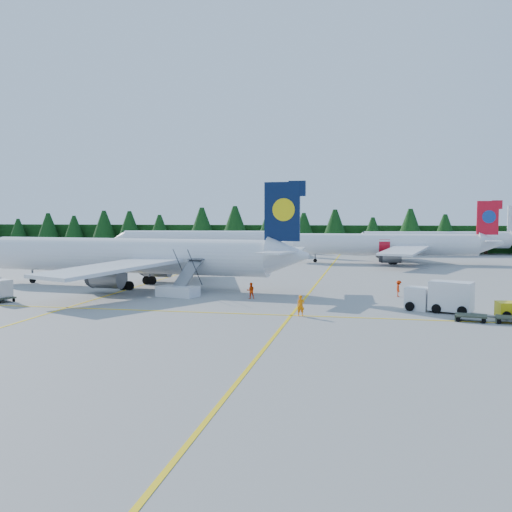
% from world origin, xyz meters
% --- Properties ---
extents(ground, '(320.00, 320.00, 0.00)m').
position_xyz_m(ground, '(0.00, 0.00, 0.00)').
color(ground, gray).
rests_on(ground, ground).
extents(taxi_stripe_a, '(0.25, 120.00, 0.01)m').
position_xyz_m(taxi_stripe_a, '(-14.00, 20.00, 0.01)').
color(taxi_stripe_a, yellow).
rests_on(taxi_stripe_a, ground).
extents(taxi_stripe_b, '(0.25, 120.00, 0.01)m').
position_xyz_m(taxi_stripe_b, '(6.00, 20.00, 0.01)').
color(taxi_stripe_b, yellow).
rests_on(taxi_stripe_b, ground).
extents(taxi_stripe_cross, '(80.00, 0.25, 0.01)m').
position_xyz_m(taxi_stripe_cross, '(0.00, -6.00, 0.01)').
color(taxi_stripe_cross, yellow).
rests_on(taxi_stripe_cross, ground).
extents(treeline_hedge, '(220.00, 4.00, 6.00)m').
position_xyz_m(treeline_hedge, '(0.00, 82.00, 3.00)').
color(treeline_hedge, black).
rests_on(treeline_hedge, ground).
extents(airliner_navy, '(40.08, 32.85, 11.66)m').
position_xyz_m(airliner_navy, '(-15.84, 9.31, 3.51)').
color(airliner_navy, silver).
rests_on(airliner_navy, ground).
extents(airliner_red, '(36.62, 30.11, 10.64)m').
position_xyz_m(airliner_red, '(13.95, 48.48, 3.20)').
color(airliner_red, silver).
rests_on(airliner_red, ground).
extents(airliner_far_left, '(36.24, 8.00, 10.57)m').
position_xyz_m(airliner_far_left, '(-24.65, 63.50, 3.31)').
color(airliner_far_left, silver).
rests_on(airliner_far_left, ground).
extents(airliner_far_right, '(35.25, 9.38, 10.33)m').
position_xyz_m(airliner_far_right, '(24.73, 71.82, 3.24)').
color(airliner_far_right, silver).
rests_on(airliner_far_right, ground).
extents(airstairs, '(4.44, 6.03, 3.65)m').
position_xyz_m(airstairs, '(-6.65, 2.96, 0.79)').
color(airstairs, silver).
rests_on(airstairs, ground).
extents(service_truck, '(5.78, 3.80, 2.63)m').
position_xyz_m(service_truck, '(18.06, -1.61, 1.30)').
color(service_truck, white).
rests_on(service_truck, ground).
extents(crew_a, '(0.73, 0.60, 1.71)m').
position_xyz_m(crew_a, '(6.80, -6.14, 0.86)').
color(crew_a, orange).
rests_on(crew_a, ground).
extents(crew_b, '(0.94, 0.84, 1.59)m').
position_xyz_m(crew_b, '(0.80, 2.66, 0.80)').
color(crew_b, '#FE3D05').
rests_on(crew_b, ground).
extents(crew_c, '(0.47, 0.69, 1.65)m').
position_xyz_m(crew_c, '(15.12, 6.94, 0.83)').
color(crew_c, red).
rests_on(crew_c, ground).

